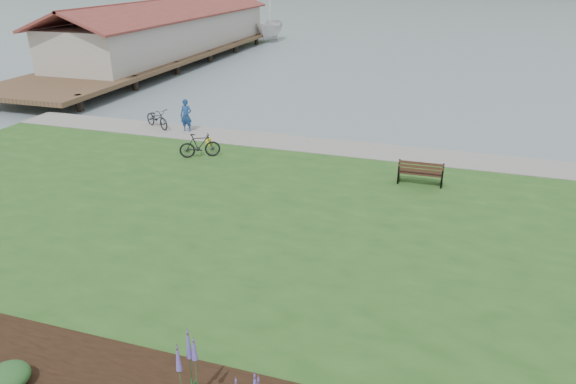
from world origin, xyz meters
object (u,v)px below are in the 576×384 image
sailboat (270,41)px  park_bench (420,172)px  bicycle_a (157,118)px  person (186,113)px

sailboat → park_bench: bearing=-64.7°
park_bench → sailboat: bearing=115.8°
sailboat → bicycle_a: bearing=-81.3°
person → sailboat: 36.92m
park_bench → bicycle_a: park_bench is taller
bicycle_a → sailboat: sailboat is taller
park_bench → person: size_ratio=0.86×
bicycle_a → person: bearing=-66.2°
park_bench → sailboat: 44.17m
park_bench → sailboat: (-19.89, 39.42, -0.91)m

